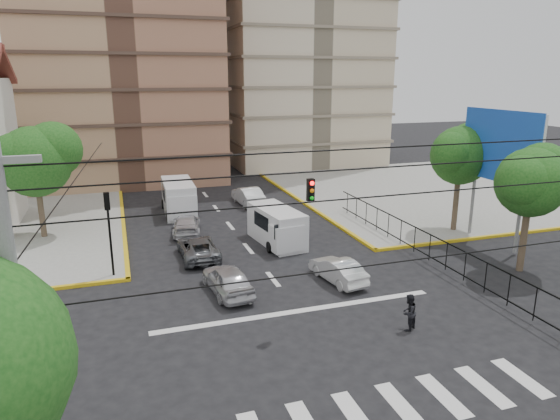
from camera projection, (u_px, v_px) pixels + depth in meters
name	position (u px, v px, depth m)	size (l,w,h in m)	color
ground	(308.00, 323.00, 21.13)	(160.00, 160.00, 0.00)	black
sidewalk_ne	(432.00, 190.00, 45.49)	(26.00, 26.00, 0.15)	gray
crosswalk_stripes	(378.00, 410.00, 15.62)	(12.00, 2.40, 0.01)	silver
stop_line	(299.00, 311.00, 22.23)	(13.00, 0.40, 0.01)	silver
park_fence	(428.00, 263.00, 27.97)	(0.10, 22.50, 1.66)	black
billboard	(501.00, 148.00, 29.44)	(0.36, 6.20, 8.10)	slate
tree_park_a	(532.00, 179.00, 25.62)	(4.41, 3.60, 6.83)	#473828
tree_park_c	(461.00, 153.00, 32.26)	(4.65, 3.80, 7.25)	#473828
tree_tudor	(36.00, 158.00, 30.86)	(5.39, 4.40, 7.43)	#473828
traffic_light_nw	(109.00, 220.00, 25.11)	(0.28, 0.22, 4.40)	black
traffic_light_hanging	(332.00, 199.00, 17.72)	(18.00, 9.12, 0.92)	black
utility_pole_sw	(27.00, 387.00, 8.91)	(1.40, 0.28, 9.00)	slate
van_right_lane	(278.00, 228.00, 30.78)	(2.57, 5.19, 2.24)	silver
van_left_lane	(179.00, 199.00, 37.53)	(2.28, 5.51, 2.46)	silver
car_silver_front_left	(228.00, 279.00, 23.93)	(1.65, 4.09, 1.39)	silver
car_white_front_right	(338.00, 270.00, 25.31)	(1.30, 3.73, 1.23)	white
car_grey_mid_left	(198.00, 248.00, 28.57)	(2.04, 4.42, 1.23)	slate
car_silver_rear_left	(187.00, 224.00, 33.03)	(1.74, 4.29, 1.25)	silver
car_darkgrey_mid_right	(268.00, 210.00, 36.07)	(1.72, 4.28, 1.46)	#2A292C
car_white_rear_right	(248.00, 196.00, 40.48)	(1.56, 4.48, 1.48)	white
pedestrian_crosswalk	(409.00, 312.00, 20.42)	(0.76, 0.59, 1.56)	black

